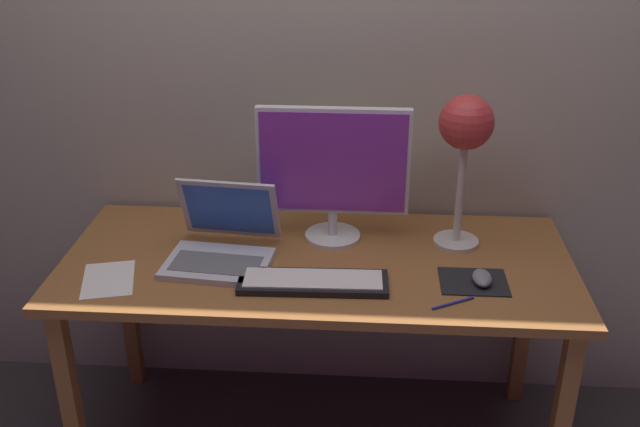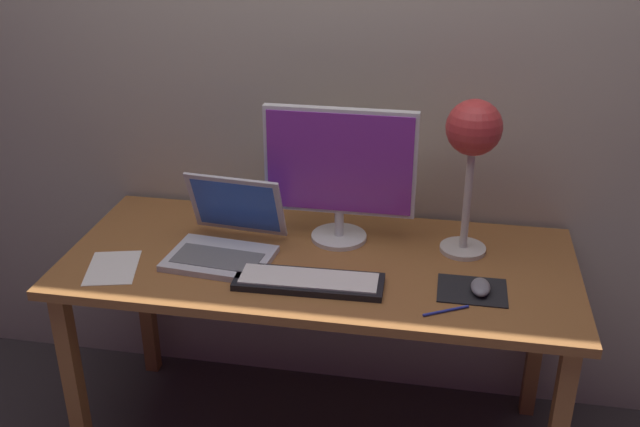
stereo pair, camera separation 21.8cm
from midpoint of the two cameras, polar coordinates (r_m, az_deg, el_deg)
The scene contains 10 objects.
back_wall at distance 2.48m, azimuth 4.18°, elevation 12.34°, with size 4.80×0.06×2.60m, color #B2A893.
desk at distance 2.35m, azimuth 2.59°, elevation -5.25°, with size 1.60×0.70×0.74m.
monitor at distance 2.33m, azimuth 4.23°, elevation 3.43°, with size 0.49×0.18×0.45m.
keyboard_main at distance 2.16m, azimuth 2.03°, elevation -5.37°, with size 0.44×0.15×0.03m.
laptop at distance 2.33m, azimuth -4.55°, elevation -1.55°, with size 0.35×0.34×0.24m.
desk_lamp at distance 2.27m, azimuth 14.54°, elevation 5.64°, with size 0.17×0.17×0.50m.
mousepad at distance 2.21m, azimuth 14.55°, elevation -5.89°, with size 0.20×0.16×0.00m, color black.
mouse at distance 2.19m, azimuth 15.19°, elevation -5.62°, with size 0.06×0.10×0.03m, color slate.
paper_sheet_near_mouse at distance 2.31m, azimuth -13.24°, elevation -4.19°, with size 0.15×0.21×0.00m, color white.
pen at distance 2.09m, azimuth 12.75°, elevation -7.47°, with size 0.01×0.01×0.14m, color #2633A5.
Camera 2 is at (0.36, -2.00, 1.85)m, focal length 41.20 mm.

